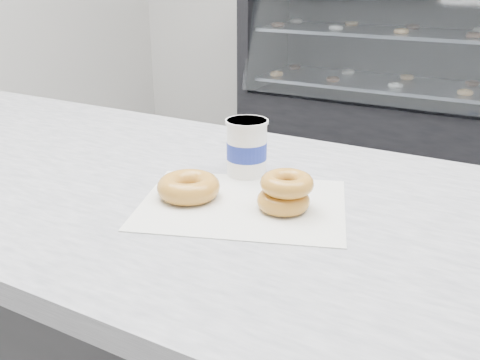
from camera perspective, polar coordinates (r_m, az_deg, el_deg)
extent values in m
cube|color=silver|center=(1.00, -6.76, -1.47)|extent=(3.06, 0.76, 0.04)
cube|color=black|center=(3.63, 19.31, 4.10)|extent=(2.40, 0.70, 0.50)
cube|color=black|center=(3.82, 21.44, 14.29)|extent=(2.40, 0.06, 0.75)
cube|color=black|center=(3.86, 2.85, 15.76)|extent=(0.08, 0.70, 0.75)
cube|color=white|center=(3.20, 19.62, 13.36)|extent=(2.28, 0.16, 0.70)
cube|color=silver|center=(3.55, 19.97, 9.17)|extent=(2.20, 0.55, 0.02)
cube|color=silver|center=(3.50, 20.65, 14.27)|extent=(2.20, 0.55, 0.02)
cube|color=silver|center=(0.90, 0.28, -2.57)|extent=(0.41, 0.36, 0.00)
torus|color=#CA8037|center=(0.92, -5.51, -0.73)|extent=(0.14, 0.14, 0.04)
torus|color=#CA8037|center=(0.88, 4.65, -2.20)|extent=(0.09, 0.09, 0.03)
torus|color=#CA8037|center=(0.87, 5.03, -0.35)|extent=(0.09, 0.09, 0.03)
cylinder|color=white|center=(1.01, 0.72, 3.45)|extent=(0.08, 0.08, 0.11)
cylinder|color=white|center=(1.00, 0.73, 6.26)|extent=(0.08, 0.08, 0.01)
cylinder|color=navy|center=(1.01, 0.72, 3.20)|extent=(0.08, 0.08, 0.03)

